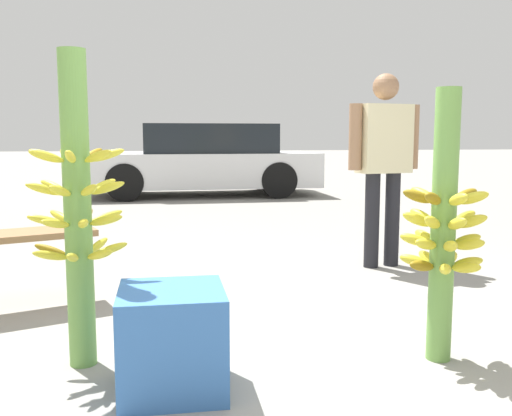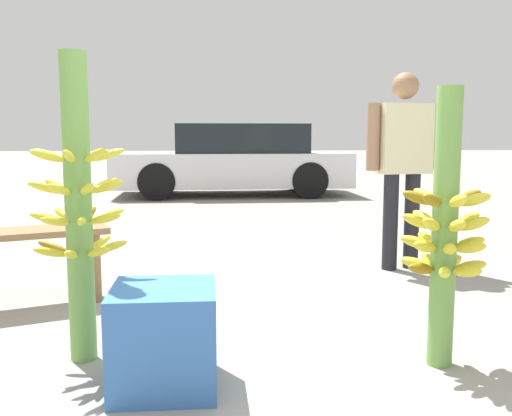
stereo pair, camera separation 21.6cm
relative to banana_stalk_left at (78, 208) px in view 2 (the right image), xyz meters
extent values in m
plane|color=gray|center=(0.85, -0.29, -0.74)|extent=(80.00, 80.00, 0.00)
cylinder|color=#6B9E47|center=(0.00, 0.00, -0.01)|extent=(0.13, 0.13, 1.47)
ellipsoid|color=gold|center=(-0.06, 0.13, 0.25)|extent=(0.11, 0.17, 0.08)
ellipsoid|color=gold|center=(-0.14, 0.03, 0.25)|extent=(0.18, 0.08, 0.08)
ellipsoid|color=gold|center=(-0.11, -0.09, 0.25)|extent=(0.16, 0.14, 0.08)
ellipsoid|color=gold|center=(0.00, -0.14, 0.25)|extent=(0.04, 0.17, 0.08)
ellipsoid|color=gold|center=(0.11, -0.09, 0.25)|extent=(0.16, 0.14, 0.08)
ellipsoid|color=gold|center=(0.14, 0.03, 0.25)|extent=(0.18, 0.07, 0.08)
ellipsoid|color=olive|center=(0.06, 0.13, 0.25)|extent=(0.11, 0.17, 0.08)
ellipsoid|color=gold|center=(-0.01, 0.14, 0.10)|extent=(0.05, 0.17, 0.09)
ellipsoid|color=gold|center=(-0.11, 0.08, 0.10)|extent=(0.16, 0.13, 0.09)
ellipsoid|color=gold|center=(-0.13, -0.04, 0.10)|extent=(0.18, 0.09, 0.09)
ellipsoid|color=gold|center=(-0.05, -0.13, 0.10)|extent=(0.10, 0.17, 0.09)
ellipsoid|color=gold|center=(0.07, -0.12, 0.10)|extent=(0.12, 0.17, 0.09)
ellipsoid|color=gold|center=(0.14, -0.02, 0.10)|extent=(0.18, 0.06, 0.09)
ellipsoid|color=gold|center=(0.10, 0.09, 0.10)|extent=(0.15, 0.14, 0.09)
ellipsoid|color=gold|center=(0.04, -0.13, -0.05)|extent=(0.09, 0.18, 0.08)
ellipsoid|color=gold|center=(0.13, -0.05, -0.05)|extent=(0.17, 0.10, 0.08)
ellipsoid|color=gold|center=(0.12, 0.07, -0.05)|extent=(0.17, 0.12, 0.08)
ellipsoid|color=olive|center=(0.02, 0.14, -0.05)|extent=(0.06, 0.18, 0.08)
ellipsoid|color=gold|center=(-0.10, 0.10, -0.05)|extent=(0.15, 0.15, 0.08)
ellipsoid|color=gold|center=(-0.14, -0.01, -0.05)|extent=(0.17, 0.05, 0.08)
ellipsoid|color=gold|center=(-0.08, -0.12, -0.05)|extent=(0.13, 0.16, 0.08)
ellipsoid|color=gold|center=(0.10, -0.09, -0.19)|extent=(0.15, 0.14, 0.08)
ellipsoid|color=gold|center=(0.14, 0.02, -0.19)|extent=(0.18, 0.06, 0.08)
ellipsoid|color=gold|center=(0.07, 0.12, -0.19)|extent=(0.12, 0.17, 0.08)
ellipsoid|color=olive|center=(-0.05, 0.13, -0.19)|extent=(0.10, 0.17, 0.08)
ellipsoid|color=olive|center=(-0.13, 0.04, -0.19)|extent=(0.18, 0.09, 0.08)
ellipsoid|color=gold|center=(-0.11, -0.08, -0.19)|extent=(0.16, 0.13, 0.08)
ellipsoid|color=gold|center=(-0.01, -0.14, -0.19)|extent=(0.05, 0.17, 0.08)
cylinder|color=#6B9E47|center=(1.70, -0.21, -0.09)|extent=(0.12, 0.12, 1.31)
ellipsoid|color=olive|center=(1.82, -0.18, 0.05)|extent=(0.16, 0.09, 0.09)
ellipsoid|color=gold|center=(1.75, -0.10, 0.05)|extent=(0.11, 0.16, 0.09)
ellipsoid|color=gold|center=(1.65, -0.10, 0.05)|extent=(0.12, 0.16, 0.09)
ellipsoid|color=olive|center=(1.58, -0.19, 0.05)|extent=(0.16, 0.08, 0.09)
ellipsoid|color=olive|center=(1.61, -0.29, 0.05)|extent=(0.15, 0.14, 0.09)
ellipsoid|color=gold|center=(1.70, -0.34, 0.05)|extent=(0.05, 0.16, 0.09)
ellipsoid|color=gold|center=(1.80, -0.29, 0.05)|extent=(0.15, 0.13, 0.09)
ellipsoid|color=gold|center=(1.75, -0.10, -0.05)|extent=(0.11, 0.16, 0.10)
ellipsoid|color=gold|center=(1.65, -0.10, -0.05)|extent=(0.12, 0.16, 0.10)
ellipsoid|color=gold|center=(1.58, -0.19, -0.05)|extent=(0.16, 0.08, 0.10)
ellipsoid|color=gold|center=(1.61, -0.29, -0.05)|extent=(0.15, 0.14, 0.10)
ellipsoid|color=gold|center=(1.71, -0.34, -0.05)|extent=(0.06, 0.16, 0.10)
ellipsoid|color=gold|center=(1.80, -0.29, -0.05)|extent=(0.15, 0.13, 0.10)
ellipsoid|color=gold|center=(1.82, -0.18, -0.05)|extent=(0.16, 0.09, 0.10)
ellipsoid|color=gold|center=(1.67, -0.09, -0.16)|extent=(0.09, 0.16, 0.08)
ellipsoid|color=gold|center=(1.59, -0.16, -0.16)|extent=(0.16, 0.11, 0.08)
ellipsoid|color=gold|center=(1.59, -0.27, -0.16)|extent=(0.16, 0.12, 0.08)
ellipsoid|color=gold|center=(1.68, -0.34, -0.16)|extent=(0.08, 0.16, 0.08)
ellipsoid|color=gold|center=(1.78, -0.31, -0.16)|extent=(0.14, 0.15, 0.08)
ellipsoid|color=gold|center=(1.83, -0.21, -0.16)|extent=(0.16, 0.05, 0.08)
ellipsoid|color=gold|center=(1.78, -0.11, -0.16)|extent=(0.13, 0.15, 0.08)
ellipsoid|color=gold|center=(1.79, -0.12, -0.27)|extent=(0.15, 0.14, 0.08)
ellipsoid|color=gold|center=(1.69, -0.09, -0.27)|extent=(0.06, 0.16, 0.08)
ellipsoid|color=gold|center=(1.60, -0.14, -0.27)|extent=(0.16, 0.13, 0.08)
ellipsoid|color=olive|center=(1.58, -0.25, -0.27)|extent=(0.16, 0.10, 0.08)
ellipsoid|color=gold|center=(1.66, -0.33, -0.27)|extent=(0.10, 0.16, 0.08)
ellipsoid|color=gold|center=(1.77, -0.32, -0.27)|extent=(0.12, 0.16, 0.08)
ellipsoid|color=gold|center=(1.83, -0.23, -0.27)|extent=(0.16, 0.07, 0.08)
cylinder|color=black|center=(2.08, 1.72, -0.35)|extent=(0.14, 0.14, 0.78)
cylinder|color=black|center=(2.27, 1.75, -0.35)|extent=(0.14, 0.14, 0.78)
cube|color=beige|center=(2.18, 1.74, 0.32)|extent=(0.46, 0.27, 0.55)
cylinder|color=#936B4C|center=(1.91, 1.68, 0.33)|extent=(0.12, 0.12, 0.53)
cylinder|color=#936B4C|center=(2.44, 1.79, 0.33)|extent=(0.12, 0.12, 0.53)
sphere|color=#936B4C|center=(2.18, 1.74, 0.73)|extent=(0.21, 0.21, 0.21)
cube|color=olive|center=(-0.55, 0.95, -0.27)|extent=(1.06, 0.68, 0.04)
cylinder|color=olive|center=(-0.21, 1.21, -0.52)|extent=(0.06, 0.06, 0.45)
cylinder|color=olive|center=(-0.12, 0.98, -0.52)|extent=(0.06, 0.06, 0.45)
cube|color=silver|center=(1.05, 7.77, -0.27)|extent=(4.26, 1.82, 0.60)
cube|color=black|center=(1.22, 7.78, 0.29)|extent=(2.35, 1.65, 0.51)
cylinder|color=black|center=(-0.25, 6.96, -0.43)|extent=(0.64, 0.21, 0.63)
cylinder|color=black|center=(-0.28, 8.54, -0.43)|extent=(0.64, 0.21, 0.63)
cylinder|color=black|center=(2.37, 7.00, -0.43)|extent=(0.64, 0.21, 0.63)
cylinder|color=black|center=(2.34, 8.59, -0.43)|extent=(0.64, 0.21, 0.63)
cube|color=#386BB2|center=(0.42, -0.35, -0.52)|extent=(0.44, 0.44, 0.44)
camera|label=1|loc=(0.40, -2.71, 0.34)|focal=40.00mm
camera|label=2|loc=(0.61, -2.73, 0.34)|focal=40.00mm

